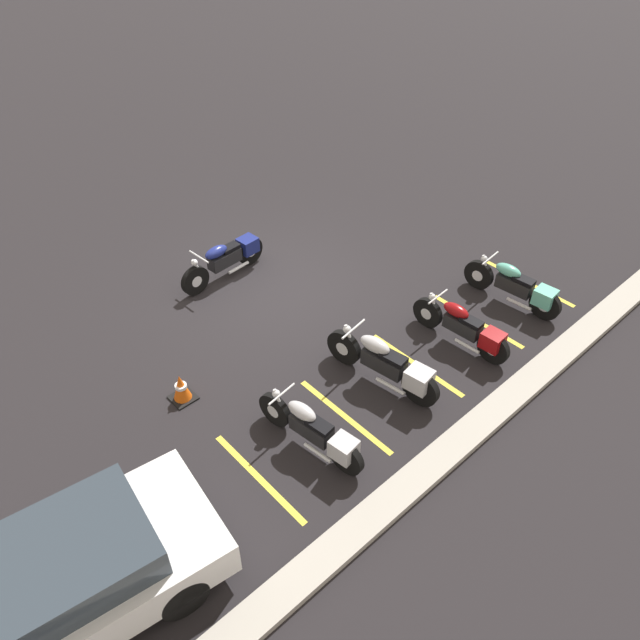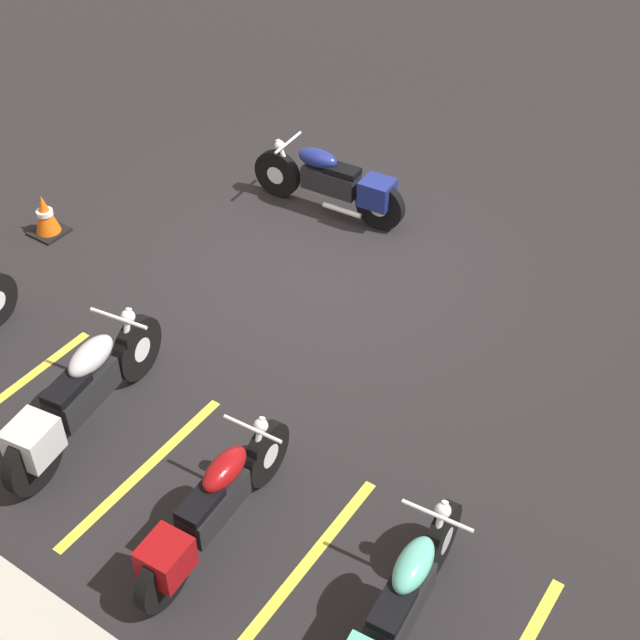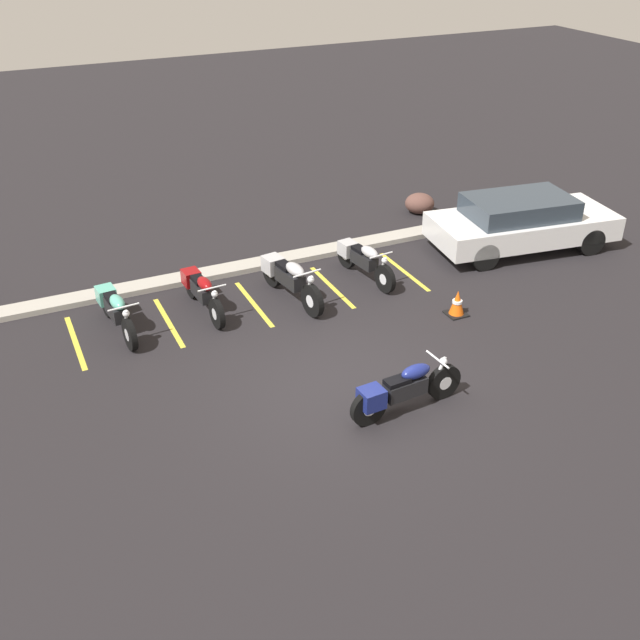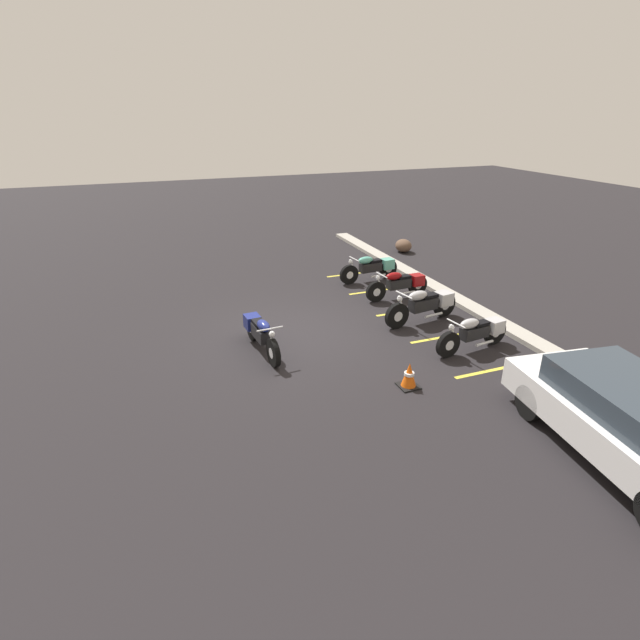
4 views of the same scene
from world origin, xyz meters
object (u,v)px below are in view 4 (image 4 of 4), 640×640
(landscape_rock_0, at_px, (403,246))
(parked_bike_0, at_px, (372,267))
(traffic_cone, at_px, (409,376))
(parked_bike_1, at_px, (400,284))
(motorcycle_navy_featured, at_px, (260,333))
(car_white, at_px, (632,422))
(parked_bike_2, at_px, (425,304))
(parked_bike_3, at_px, (476,332))

(landscape_rock_0, bearing_deg, parked_bike_0, -45.27)
(parked_bike_0, relative_size, traffic_cone, 3.91)
(parked_bike_1, xyz_separation_m, landscape_rock_0, (-4.39, 2.62, -0.18))
(landscape_rock_0, bearing_deg, traffic_cone, -29.13)
(motorcycle_navy_featured, xyz_separation_m, car_white, (5.81, 4.42, 0.24))
(parked_bike_0, height_order, parked_bike_2, parked_bike_2)
(parked_bike_3, xyz_separation_m, car_white, (4.08, -0.21, 0.25))
(car_white, bearing_deg, parked_bike_3, -175.30)
(parked_bike_0, bearing_deg, motorcycle_navy_featured, 32.65)
(parked_bike_3, relative_size, landscape_rock_0, 2.77)
(parked_bike_1, height_order, parked_bike_2, parked_bike_2)
(parked_bike_3, bearing_deg, motorcycle_navy_featured, -27.94)
(parked_bike_2, xyz_separation_m, landscape_rock_0, (-6.17, 2.90, -0.23))
(parked_bike_3, bearing_deg, car_white, 79.66)
(parked_bike_2, relative_size, car_white, 0.50)
(parked_bike_2, xyz_separation_m, traffic_cone, (2.77, -2.08, -0.22))
(parked_bike_3, distance_m, car_white, 4.09)
(parked_bike_3, bearing_deg, parked_bike_1, -98.59)
(parked_bike_1, height_order, car_white, car_white)
(motorcycle_navy_featured, distance_m, traffic_cone, 3.55)
(parked_bike_2, height_order, parked_bike_3, parked_bike_2)
(traffic_cone, bearing_deg, parked_bike_1, 152.58)
(motorcycle_navy_featured, distance_m, parked_bike_3, 4.94)
(parked_bike_2, bearing_deg, motorcycle_navy_featured, -7.11)
(landscape_rock_0, relative_size, traffic_cone, 1.39)
(parked_bike_1, distance_m, car_white, 7.71)
(parked_bike_3, height_order, landscape_rock_0, parked_bike_3)
(parked_bike_1, bearing_deg, car_white, 84.32)
(motorcycle_navy_featured, relative_size, car_white, 0.47)
(car_white, height_order, landscape_rock_0, car_white)
(car_white, relative_size, landscape_rock_0, 6.08)
(landscape_rock_0, bearing_deg, motorcycle_navy_featured, -49.37)
(car_white, height_order, traffic_cone, car_white)
(parked_bike_1, bearing_deg, motorcycle_navy_featured, 18.31)
(parked_bike_1, relative_size, car_white, 0.45)
(traffic_cone, bearing_deg, car_white, 33.47)
(parked_bike_2, bearing_deg, landscape_rock_0, -123.71)
(parked_bike_1, bearing_deg, parked_bike_3, 85.25)
(car_white, xyz_separation_m, landscape_rock_0, (-12.09, 2.90, -0.43))
(motorcycle_navy_featured, bearing_deg, traffic_cone, 37.21)
(parked_bike_2, bearing_deg, car_white, 81.48)
(parked_bike_0, relative_size, parked_bike_2, 0.93)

